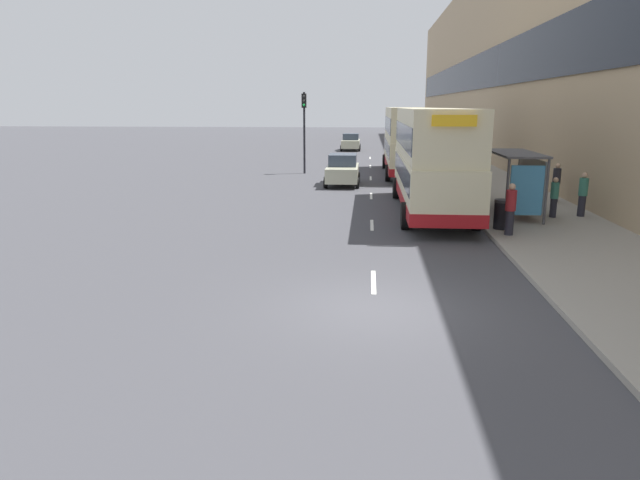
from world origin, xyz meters
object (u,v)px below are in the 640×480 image
Objects in this scene: pedestrian_2 at (583,194)px; traffic_light_far_kerb at (304,120)px; pedestrian_1 at (554,197)px; double_decker_bus_near at (433,158)px; car_1 at (351,142)px; bus_shelter at (521,172)px; double_decker_bus_ahead at (407,139)px; pedestrian_3 at (510,209)px; car_0 at (343,170)px; litter_bin at (501,214)px; pedestrian_4 at (556,182)px; pedestrian_at_shelter at (537,191)px.

traffic_light_far_kerb reaches higher than pedestrian_2.
pedestrian_2 is (1.17, 0.30, 0.09)m from pedestrian_1.
car_1 is (-4.42, 34.27, -1.45)m from double_decker_bus_near.
bus_shelter is 3.54m from double_decker_bus_near.
traffic_light_far_kerb is (-2.46, -20.46, 2.69)m from car_1.
double_decker_bus_ahead is at bearing 103.22° from bus_shelter.
car_0 is at bearing 115.52° from pedestrian_3.
pedestrian_1 is 0.30× the size of traffic_light_far_kerb.
double_decker_bus_near is 4.59m from litter_bin.
pedestrian_2 is (5.96, -14.69, -1.26)m from double_decker_bus_ahead.
car_1 is at bearing 102.27° from bus_shelter.
pedestrian_3 is (6.21, -13.02, 0.18)m from car_0.
pedestrian_1 is at bearing -108.21° from pedestrian_4.
bus_shelter reaches higher than pedestrian_4.
pedestrian_2 is 3.53m from pedestrian_4.
double_decker_bus_ahead is at bearing 97.41° from litter_bin.
traffic_light_far_kerb is at bearing 116.46° from double_decker_bus_near.
traffic_light_far_kerb is (-6.88, 13.81, 1.24)m from double_decker_bus_near.
pedestrian_at_shelter is at bearing 65.15° from pedestrian_3.
double_decker_bus_near reaches higher than car_0.
bus_shelter is 2.62m from pedestrian_2.
pedestrian_4 is (3.73, 7.19, -0.01)m from pedestrian_3.
litter_bin is (-2.22, -3.70, -0.30)m from pedestrian_at_shelter.
pedestrian_4 is (10.27, -31.82, 0.19)m from car_1.
traffic_light_far_kerb reaches higher than pedestrian_3.
double_decker_bus_ahead is 14.45m from pedestrian_at_shelter.
pedestrian_3 is (6.55, -39.02, 0.20)m from car_1.
pedestrian_1 is at bearing -52.93° from traffic_light_far_kerb.
car_1 reaches higher than litter_bin.
car_0 is 6.75m from traffic_light_far_kerb.
pedestrian_4 is at bearing 22.70° from double_decker_bus_near.
litter_bin is at bearing -121.33° from pedestrian_4.
traffic_light_far_kerb is (-6.69, 0.20, 1.24)m from double_decker_bus_ahead.
pedestrian_at_shelter is at bearing 135.17° from car_0.
car_0 is 2.28× the size of pedestrian_4.
pedestrian_3 reaches higher than car_0.
double_decker_bus_ahead is 6.83× the size of pedestrian_at_shelter.
pedestrian_2 is (2.48, 0.14, -0.85)m from bus_shelter.
double_decker_bus_near is at bearing 118.88° from litter_bin.
pedestrian_at_shelter is 1.79m from pedestrian_2.
car_0 is 11.52m from pedestrian_4.
pedestrian_at_shelter is 4.33m from litter_bin.
pedestrian_3 reaches higher than pedestrian_4.
pedestrian_3 is at bearing 99.52° from car_1.
double_decker_bus_ahead is 6.81m from traffic_light_far_kerb.
litter_bin is at bearing -63.01° from traffic_light_far_kerb.
pedestrian_3 reaches higher than litter_bin.
double_decker_bus_ahead is 7.11× the size of pedestrian_1.
litter_bin is (6.49, -38.04, -0.17)m from car_1.
car_0 is 0.75× the size of traffic_light_far_kerb.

